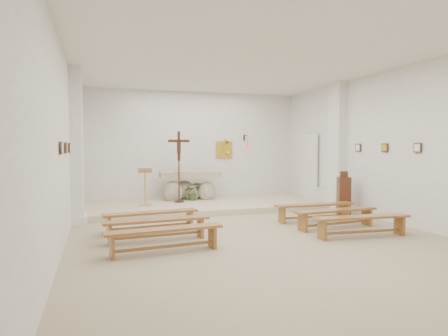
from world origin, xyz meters
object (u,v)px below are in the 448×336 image
object	(u,v)px
donation_pedestal	(344,195)
bench_right_second	(336,214)
lectern	(145,186)
bench_left_third	(165,234)
bench_right_front	(315,208)
bench_right_third	(362,221)
crucifix_stand	(179,161)
bench_left_front	(151,217)
bench_left_second	(157,224)
altar	(189,188)

from	to	relation	value
donation_pedestal	bench_right_second	size ratio (longest dim) A/B	0.57
lectern	bench_left_third	size ratio (longest dim) A/B	0.53
bench_right_front	bench_right_third	size ratio (longest dim) A/B	0.99
crucifix_stand	bench_left_front	distance (m)	3.44
lectern	bench_right_third	size ratio (longest dim) A/B	0.54
crucifix_stand	bench_left_front	xyz separation A→B (m)	(-1.19, -3.07, -1.02)
bench_right_second	lectern	bearing A→B (deg)	129.81
bench_left_second	bench_right_front	bearing A→B (deg)	8.65
donation_pedestal	bench_left_front	xyz separation A→B (m)	(-4.99, -0.60, -0.18)
altar	lectern	world-z (taller)	lectern
crucifix_stand	bench_left_third	size ratio (longest dim) A/B	1.03
lectern	bench_left_second	world-z (taller)	lectern
bench_right_front	bench_left_third	bearing A→B (deg)	-155.11
donation_pedestal	bench_right_second	bearing A→B (deg)	-110.58
bench_left_front	lectern	bearing A→B (deg)	78.69
crucifix_stand	bench_left_front	bearing A→B (deg)	-101.23
crucifix_stand	bench_left_third	distance (m)	5.06
lectern	bench_right_front	size ratio (longest dim) A/B	0.54
lectern	bench_left_second	xyz separation A→B (m)	(-0.19, -3.59, -0.36)
altar	bench_right_second	bearing A→B (deg)	-61.80
donation_pedestal	crucifix_stand	bearing A→B (deg)	165.36
altar	donation_pedestal	bearing A→B (deg)	-39.53
lectern	bench_right_second	xyz separation A→B (m)	(3.61, -3.59, -0.36)
bench_left_third	bench_right_third	size ratio (longest dim) A/B	1.00
altar	bench_left_second	distance (m)	4.77
bench_left_third	crucifix_stand	bearing A→B (deg)	69.74
bench_left_third	bench_left_front	bearing A→B (deg)	83.66
bench_left_front	bench_right_second	distance (m)	3.90
altar	bench_left_second	xyz separation A→B (m)	(-1.62, -4.48, -0.20)
bench_right_second	bench_right_third	bearing A→B (deg)	-95.30
crucifix_stand	donation_pedestal	distance (m)	4.61
lectern	bench_left_front	size ratio (longest dim) A/B	0.53
altar	crucifix_stand	xyz separation A→B (m)	(-0.42, -0.54, 0.82)
crucifix_stand	donation_pedestal	world-z (taller)	crucifix_stand
donation_pedestal	bench_right_second	xyz separation A→B (m)	(-1.19, -1.47, -0.18)
crucifix_stand	donation_pedestal	size ratio (longest dim) A/B	1.82
lectern	bench_left_second	size ratio (longest dim) A/B	0.54
bench_left_third	bench_right_front	bearing A→B (deg)	18.33
crucifix_stand	bench_right_second	world-z (taller)	crucifix_stand
lectern	bench_right_front	distance (m)	4.53
crucifix_stand	bench_right_second	xyz separation A→B (m)	(2.61, -3.94, -1.02)
altar	bench_right_second	xyz separation A→B (m)	(2.19, -4.48, -0.20)
bench_left_front	bench_left_third	size ratio (longest dim) A/B	1.00
bench_right_second	bench_left_second	bearing A→B (deg)	174.70
crucifix_stand	bench_right_second	bearing A→B (deg)	-46.46
altar	donation_pedestal	world-z (taller)	donation_pedestal
bench_left_second	bench_right_second	size ratio (longest dim) A/B	1.00
bench_left_front	bench_left_second	bearing A→B (deg)	-97.22
bench_left_front	bench_right_second	world-z (taller)	same
bench_right_front	bench_right_third	distance (m)	1.75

